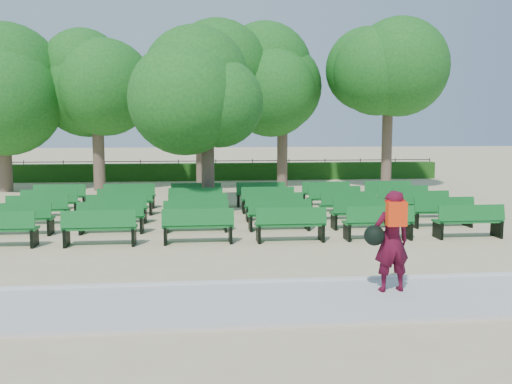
# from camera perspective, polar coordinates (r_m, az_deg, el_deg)

# --- Properties ---
(ground) EXTENTS (120.00, 120.00, 0.00)m
(ground) POSITION_cam_1_polar(r_m,az_deg,el_deg) (16.61, -5.69, -3.44)
(ground) COLOR tan
(paving) EXTENTS (30.00, 2.20, 0.06)m
(paving) POSITION_cam_1_polar(r_m,az_deg,el_deg) (9.40, -5.38, -11.17)
(paving) COLOR #B8B9B3
(paving) RESTS_ON ground
(curb) EXTENTS (30.00, 0.12, 0.10)m
(curb) POSITION_cam_1_polar(r_m,az_deg,el_deg) (10.50, -5.46, -9.15)
(curb) COLOR silver
(curb) RESTS_ON ground
(hedge) EXTENTS (26.00, 0.70, 0.90)m
(hedge) POSITION_cam_1_polar(r_m,az_deg,el_deg) (30.45, -5.89, 2.02)
(hedge) COLOR #1C4D13
(hedge) RESTS_ON ground
(fence) EXTENTS (26.00, 0.10, 1.02)m
(fence) POSITION_cam_1_polar(r_m,az_deg,el_deg) (30.89, -5.88, 1.25)
(fence) COLOR black
(fence) RESTS_ON ground
(tree_line) EXTENTS (21.80, 6.80, 7.04)m
(tree_line) POSITION_cam_1_polar(r_m,az_deg,el_deg) (26.51, -5.84, 0.35)
(tree_line) COLOR #1D631D
(tree_line) RESTS_ON ground
(bench_array) EXTENTS (1.76, 0.55, 1.11)m
(bench_array) POSITION_cam_1_polar(r_m,az_deg,el_deg) (17.40, -2.14, -2.64)
(bench_array) COLOR #116222
(bench_array) RESTS_ON ground
(tree_among) EXTENTS (3.81, 3.81, 5.48)m
(tree_among) POSITION_cam_1_polar(r_m,az_deg,el_deg) (19.20, -4.90, 9.16)
(tree_among) COLOR brown
(tree_among) RESTS_ON ground
(person) EXTENTS (0.84, 0.52, 1.75)m
(person) POSITION_cam_1_polar(r_m,az_deg,el_deg) (10.04, 13.29, -4.65)
(person) COLOR #4A0A1E
(person) RESTS_ON ground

